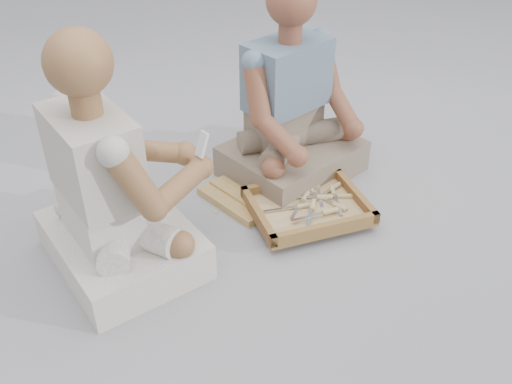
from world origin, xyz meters
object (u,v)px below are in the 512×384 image
carved_panel (265,185)px  craftsman (113,194)px  tool_tray (308,208)px  companion (292,114)px

carved_panel → craftsman: 0.83m
carved_panel → craftsman: craftsman is taller
tool_tray → companion: (0.15, 0.36, 0.26)m
tool_tray → companion: 0.47m
tool_tray → craftsman: 0.85m
companion → carved_panel: bearing=8.3°
craftsman → companion: 0.97m
craftsman → companion: bearing=98.2°
tool_tray → craftsman: bearing=168.5°
companion → tool_tray: bearing=56.3°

